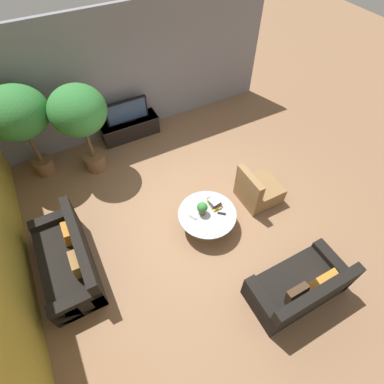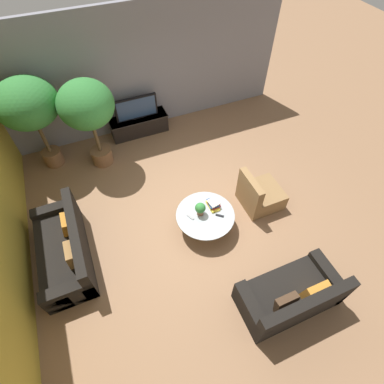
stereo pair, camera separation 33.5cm
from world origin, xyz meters
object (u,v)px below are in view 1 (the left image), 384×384
potted_palm_tall (17,115)px  couch_near_entry (299,287)px  coffee_table (207,217)px  potted_plant_tabletop (202,208)px  television (127,111)px  armchair_wicker (258,190)px  potted_palm_corner (79,114)px  couch_by_wall (69,260)px  media_console (130,128)px

potted_palm_tall → couch_near_entry: bearing=-57.1°
coffee_table → potted_plant_tabletop: 0.30m
television → couch_near_entry: bearing=-79.0°
armchair_wicker → potted_palm_corner: bearing=47.5°
television → couch_by_wall: (-2.27, -3.01, -0.48)m
coffee_table → couch_by_wall: couch_by_wall is taller
television → couch_near_entry: 5.44m
couch_by_wall → television: bearing=143.0°
couch_near_entry → couch_by_wall: bearing=-34.9°
couch_by_wall → potted_palm_corner: potted_palm_corner is taller
coffee_table → television: bearing=96.2°
potted_palm_tall → potted_palm_corner: bearing=-20.5°
media_console → television: television is taller
potted_palm_tall → potted_palm_corner: potted_palm_tall is taller
media_console → coffee_table: media_console is taller
couch_by_wall → potted_palm_tall: (0.05, 2.71, 1.32)m
media_console → couch_by_wall: 3.77m
media_console → television: 0.51m
couch_by_wall → media_console: bearing=143.0°
coffee_table → potted_palm_corner: 3.29m
media_console → potted_plant_tabletop: 3.33m
potted_palm_tall → armchair_wicker: bearing=-37.4°
television → media_console: bearing=90.0°
potted_plant_tabletop → couch_by_wall: bearing=173.5°
potted_palm_corner → potted_plant_tabletop: bearing=-61.4°
media_console → couch_by_wall: (-2.27, -3.02, 0.04)m
media_console → potted_plant_tabletop: potted_plant_tabletop is taller
media_console → armchair_wicker: armchair_wicker is taller
couch_by_wall → potted_palm_corner: size_ratio=0.92×
couch_near_entry → armchair_wicker: (0.63, 2.05, -0.01)m
couch_near_entry → potted_palm_tall: bearing=-57.1°
media_console → couch_by_wall: couch_by_wall is taller
couch_by_wall → couch_near_entry: 4.03m
couch_by_wall → armchair_wicker: 3.94m
couch_by_wall → potted_palm_tall: size_ratio=0.89×
armchair_wicker → coffee_table: bearing=94.4°
armchair_wicker → potted_palm_corner: potted_palm_corner is taller
coffee_table → potted_palm_tall: (-2.58, 3.06, 1.32)m
potted_plant_tabletop → armchair_wicker: bearing=1.6°
couch_near_entry → armchair_wicker: size_ratio=1.93×
coffee_table → couch_near_entry: 2.06m
television → potted_palm_corner: size_ratio=0.50×
couch_near_entry → potted_plant_tabletop: bearing=-69.7°
media_console → coffee_table: 3.39m
media_console → armchair_wicker: 3.67m
media_console → potted_palm_corner: (-1.13, -0.71, 1.27)m
television → potted_palm_corner: bearing=-147.9°
coffee_table → potted_palm_corner: bearing=119.4°
couch_near_entry → coffee_table: bearing=-71.3°
television → potted_palm_tall: 2.39m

